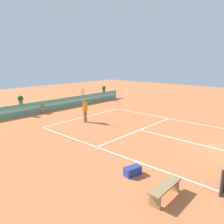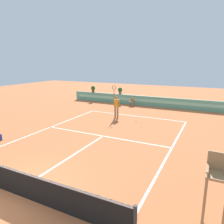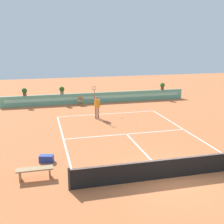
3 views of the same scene
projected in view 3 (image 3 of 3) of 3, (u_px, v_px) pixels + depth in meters
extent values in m
plane|color=#C66B3D|center=(128.00, 136.00, 18.64)|extent=(60.00, 60.00, 0.00)
cube|color=white|center=(107.00, 114.00, 24.18)|extent=(8.22, 0.10, 0.01)
cube|color=white|center=(127.00, 134.00, 19.02)|extent=(8.22, 0.10, 0.01)
cube|color=white|center=(143.00, 152.00, 16.01)|extent=(0.10, 6.40, 0.01)
cube|color=white|center=(64.00, 142.00, 17.62)|extent=(0.10, 11.89, 0.01)
cube|color=white|center=(187.00, 131.00, 19.57)|extent=(0.10, 11.89, 0.01)
cube|color=white|center=(108.00, 114.00, 24.09)|extent=(0.10, 0.20, 0.01)
cylinder|color=#333333|center=(69.00, 179.00, 11.83)|extent=(0.10, 0.10, 1.00)
cube|color=black|center=(169.00, 168.00, 12.89)|extent=(8.82, 0.02, 0.95)
cube|color=white|center=(169.00, 159.00, 12.78)|extent=(8.82, 0.03, 0.06)
cube|color=#60A88E|center=(97.00, 98.00, 28.29)|extent=(18.00, 0.20, 1.00)
cube|color=#8ED6BC|center=(97.00, 97.00, 28.18)|extent=(17.10, 0.01, 0.28)
cylinder|color=#99754C|center=(79.00, 104.00, 26.99)|extent=(0.05, 0.05, 0.45)
cylinder|color=#99754C|center=(83.00, 103.00, 27.08)|extent=(0.05, 0.05, 0.45)
cylinder|color=#99754C|center=(79.00, 103.00, 27.33)|extent=(0.05, 0.05, 0.45)
cylinder|color=#99754C|center=(82.00, 103.00, 27.41)|extent=(0.05, 0.05, 0.45)
cube|color=#99754C|center=(81.00, 101.00, 27.14)|extent=(0.44, 0.44, 0.04)
cube|color=#99754C|center=(80.00, 98.00, 27.28)|extent=(0.44, 0.04, 0.36)
cube|color=#99754C|center=(20.00, 176.00, 12.73)|extent=(0.08, 0.40, 0.45)
cube|color=#99754C|center=(50.00, 173.00, 13.03)|extent=(0.08, 0.40, 0.45)
cube|color=#99754C|center=(35.00, 169.00, 12.82)|extent=(1.60, 0.44, 0.06)
cube|color=navy|center=(46.00, 159.00, 14.67)|extent=(0.77, 0.53, 0.36)
cylinder|color=#9E7051|center=(98.00, 113.00, 22.73)|extent=(0.14, 0.14, 0.90)
cylinder|color=#9E7051|center=(96.00, 113.00, 22.65)|extent=(0.14, 0.14, 0.90)
cube|color=orange|center=(97.00, 103.00, 22.51)|extent=(0.39, 0.28, 0.60)
sphere|color=#9E7051|center=(97.00, 98.00, 22.40)|extent=(0.22, 0.22, 0.22)
cylinder|color=#9E7051|center=(94.00, 97.00, 22.30)|extent=(0.09, 0.09, 0.55)
cylinder|color=black|center=(94.00, 91.00, 22.19)|extent=(0.04, 0.04, 0.24)
torus|color=#262626|center=(94.00, 88.00, 22.13)|extent=(0.31, 0.08, 0.31)
cylinder|color=#9E7051|center=(100.00, 104.00, 22.61)|extent=(0.09, 0.09, 0.50)
sphere|color=#CCE033|center=(136.00, 122.00, 21.79)|extent=(0.07, 0.07, 0.07)
sphere|color=#CCE033|center=(122.00, 118.00, 22.71)|extent=(0.07, 0.07, 0.07)
cylinder|color=gray|center=(62.00, 93.00, 27.34)|extent=(0.32, 0.32, 0.28)
sphere|color=#235B23|center=(62.00, 89.00, 27.26)|extent=(0.48, 0.48, 0.48)
cylinder|color=brown|center=(25.00, 94.00, 26.54)|extent=(0.32, 0.32, 0.28)
sphere|color=#235B23|center=(24.00, 91.00, 26.46)|extent=(0.48, 0.48, 0.48)
cylinder|color=brown|center=(162.00, 88.00, 29.76)|extent=(0.32, 0.32, 0.28)
sphere|color=#2D6B28|center=(162.00, 85.00, 29.68)|extent=(0.48, 0.48, 0.48)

